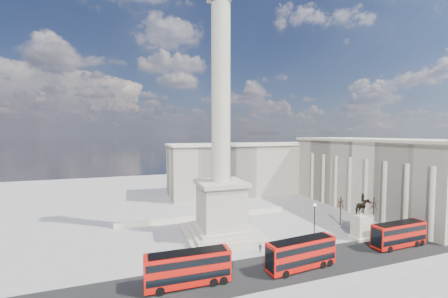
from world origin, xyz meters
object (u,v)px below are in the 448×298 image
red_bus_c (399,234)px  equestrian_statue (362,223)px  red_bus_a (189,268)px  pedestrian_crossing (260,248)px  pedestrian_walking (319,245)px  victorian_lamp (315,218)px  red_bus_b (302,253)px  nelsons_column (221,170)px  pedestrian_standing (366,233)px

red_bus_c → equestrian_statue: 6.06m
red_bus_a → pedestrian_crossing: (13.45, 6.06, -1.63)m
pedestrian_walking → pedestrian_crossing: 10.21m
victorian_lamp → pedestrian_crossing: (-12.22, -1.81, -3.28)m
red_bus_b → pedestrian_crossing: 7.94m
victorian_lamp → equestrian_statue: size_ratio=0.79×
pedestrian_walking → pedestrian_crossing: pedestrian_walking is taller
nelsons_column → pedestrian_crossing: bearing=-66.3°
equestrian_statue → pedestrian_crossing: 21.18m
red_bus_a → nelsons_column: bearing=59.3°
nelsons_column → pedestrian_crossing: nelsons_column is taller
nelsons_column → pedestrian_standing: bearing=-20.6°
red_bus_b → pedestrian_walking: red_bus_b is taller
nelsons_column → victorian_lamp: bearing=-24.1°
red_bus_c → nelsons_column: bearing=150.5°
red_bus_a → equestrian_statue: bearing=10.1°
red_bus_b → red_bus_c: 20.94m
victorian_lamp → equestrian_statue: equestrian_statue is taller
pedestrian_standing → pedestrian_walking: bearing=-30.6°
red_bus_b → red_bus_c: bearing=-2.0°
red_bus_c → victorian_lamp: size_ratio=1.57×
red_bus_b → equestrian_statue: (17.83, 6.29, 0.70)m
red_bus_b → pedestrian_standing: size_ratio=6.59×
nelsons_column → red_bus_b: size_ratio=4.43×
red_bus_a → equestrian_statue: 34.89m
red_bus_b → pedestrian_crossing: (-3.20, 7.08, -1.60)m
equestrian_statue → pedestrian_standing: 2.46m
red_bus_c → pedestrian_crossing: size_ratio=7.13×
pedestrian_crossing → red_bus_a: bearing=71.6°
red_bus_a → red_bus_c: (37.56, 0.11, -0.12)m
victorian_lamp → pedestrian_standing: size_ratio=4.01×
equestrian_statue → pedestrian_standing: (1.11, 0.05, -2.20)m
red_bus_a → pedestrian_standing: size_ratio=6.62×
victorian_lamp → pedestrian_crossing: bearing=-171.6°
red_bus_a → red_bus_c: red_bus_a is taller
red_bus_a → pedestrian_crossing: size_ratio=7.49×
nelsons_column → pedestrian_crossing: 15.68m
red_bus_c → equestrian_statue: bearing=119.4°
victorian_lamp → pedestrian_crossing: victorian_lamp is taller
victorian_lamp → red_bus_b: bearing=-135.4°
red_bus_a → red_bus_c: size_ratio=1.05×
nelsons_column → red_bus_c: bearing=-28.1°
red_bus_b → pedestrian_standing: red_bus_b is taller
nelsons_column → red_bus_b: (7.18, -16.14, -10.56)m
nelsons_column → victorian_lamp: 19.84m
victorian_lamp → pedestrian_walking: victorian_lamp is taller
red_bus_b → equestrian_statue: size_ratio=1.29×
pedestrian_walking → nelsons_column: bearing=135.5°
red_bus_b → victorian_lamp: bearing=39.5°
red_bus_c → pedestrian_crossing: red_bus_c is taller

